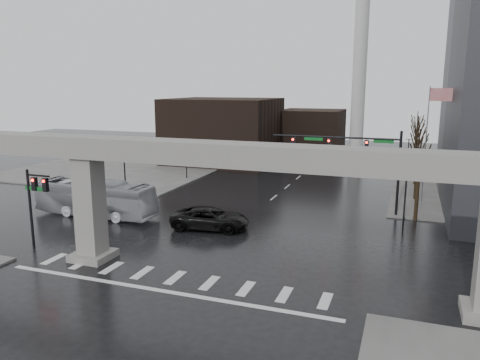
{
  "coord_description": "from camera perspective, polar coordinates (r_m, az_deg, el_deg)",
  "views": [
    {
      "loc": [
        13.45,
        -25.92,
        12.11
      ],
      "look_at": [
        0.77,
        9.07,
        4.5
      ],
      "focal_mm": 35.0,
      "sensor_mm": 36.0,
      "label": 1
    }
  ],
  "objects": [
    {
      "name": "city_bus",
      "position": [
        45.68,
        -17.23,
        -2.17
      ],
      "size": [
        12.16,
        3.2,
        3.37
      ],
      "primitive_type": "imported",
      "rotation": [
        0.0,
        0.0,
        1.54
      ],
      "color": "silver",
      "rests_on": "ground"
    },
    {
      "name": "lamp_left_2",
      "position": [
        73.58,
        -1.72,
        4.81
      ],
      "size": [
        1.22,
        0.32,
        5.11
      ],
      "color": "black",
      "rests_on": "ground"
    },
    {
      "name": "pickup_truck",
      "position": [
        40.04,
        -3.66,
        -4.69
      ],
      "size": [
        7.06,
        4.11,
        1.85
      ],
      "primitive_type": "imported",
      "rotation": [
        0.0,
        0.0,
        1.73
      ],
      "color": "black",
      "rests_on": "ground"
    },
    {
      "name": "sidewalk_nw",
      "position": [
        74.4,
        -12.42,
        1.97
      ],
      "size": [
        28.0,
        36.0,
        0.15
      ],
      "primitive_type": "cube",
      "color": "slate",
      "rests_on": "ground"
    },
    {
      "name": "building_far_mid",
      "position": [
        79.85,
        8.7,
        5.59
      ],
      "size": [
        10.0,
        10.0,
        8.0
      ],
      "primitive_type": "cube",
      "color": "black",
      "rests_on": "ground"
    },
    {
      "name": "lamp_right_2",
      "position": [
        68.47,
        19.84,
        3.62
      ],
      "size": [
        1.22,
        0.32,
        5.11
      ],
      "color": "black",
      "rests_on": "ground"
    },
    {
      "name": "signal_left_pole",
      "position": [
        37.73,
        -23.71,
        -1.74
      ],
      "size": [
        2.3,
        0.3,
        6.0
      ],
      "color": "black",
      "rests_on": "ground"
    },
    {
      "name": "lamp_left_1",
      "position": [
        60.9,
        -6.58,
        3.33
      ],
      "size": [
        1.22,
        0.32,
        5.11
      ],
      "color": "black",
      "rests_on": "ground"
    },
    {
      "name": "smokestack",
      "position": [
        72.32,
        14.33,
        12.19
      ],
      "size": [
        3.6,
        3.6,
        30.0
      ],
      "color": "beige",
      "rests_on": "ground"
    },
    {
      "name": "lamp_left_0",
      "position": [
        48.94,
        -13.88,
        1.05
      ],
      "size": [
        1.22,
        0.32,
        5.11
      ],
      "color": "black",
      "rests_on": "ground"
    },
    {
      "name": "tree_right_3",
      "position": [
        68.56,
        20.67,
        3.16
      ],
      "size": [
        1.11,
        1.66,
        8.02
      ],
      "color": "black",
      "rests_on": "ground"
    },
    {
      "name": "lamp_right_0",
      "position": [
        40.85,
        19.53,
        -1.33
      ],
      "size": [
        1.22,
        0.32,
        5.11
      ],
      "color": "black",
      "rests_on": "ground"
    },
    {
      "name": "lamp_right_1",
      "position": [
        54.61,
        19.72,
        1.77
      ],
      "size": [
        1.22,
        0.32,
        5.11
      ],
      "color": "black",
      "rests_on": "ground"
    },
    {
      "name": "ground",
      "position": [
        31.61,
        -7.06,
        -11.06
      ],
      "size": [
        160.0,
        160.0,
        0.0
      ],
      "primitive_type": "plane",
      "color": "black",
      "rests_on": "ground"
    },
    {
      "name": "tree_right_4",
      "position": [
        76.49,
        20.64,
        4.01
      ],
      "size": [
        1.12,
        1.69,
        8.19
      ],
      "color": "black",
      "rests_on": "ground"
    },
    {
      "name": "tree_right_1",
      "position": [
        52.77,
        20.77,
        0.69
      ],
      "size": [
        1.09,
        1.61,
        7.67
      ],
      "color": "black",
      "rests_on": "ground"
    },
    {
      "name": "building_far_left",
      "position": [
        73.6,
        -2.09,
        6.0
      ],
      "size": [
        16.0,
        14.0,
        10.0
      ],
      "primitive_type": "cube",
      "color": "black",
      "rests_on": "ground"
    },
    {
      "name": "elevated_guideway",
      "position": [
        29.12,
        -5.17,
        1.16
      ],
      "size": [
        48.0,
        2.6,
        8.7
      ],
      "color": "gray",
      "rests_on": "ground"
    },
    {
      "name": "tree_right_0",
      "position": [
        44.93,
        20.85,
        -1.19
      ],
      "size": [
        1.09,
        1.58,
        7.5
      ],
      "color": "black",
      "rests_on": "ground"
    },
    {
      "name": "flagpole_assembly",
      "position": [
        48.18,
        22.12,
        5.25
      ],
      "size": [
        2.06,
        0.12,
        12.0
      ],
      "color": "silver",
      "rests_on": "ground"
    },
    {
      "name": "signal_mast_arm",
      "position": [
        45.38,
        14.11,
        3.25
      ],
      "size": [
        12.12,
        0.43,
        8.0
      ],
      "color": "black",
      "rests_on": "ground"
    },
    {
      "name": "tree_right_2",
      "position": [
        60.65,
        20.71,
        2.08
      ],
      "size": [
        1.1,
        1.63,
        7.85
      ],
      "color": "black",
      "rests_on": "ground"
    }
  ]
}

